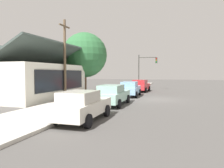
# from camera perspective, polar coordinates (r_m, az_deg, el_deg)

# --- Properties ---
(ground_plane) EXTENTS (120.00, 120.00, 0.00)m
(ground_plane) POSITION_cam_1_polar(r_m,az_deg,el_deg) (20.49, 11.51, -4.09)
(ground_plane) COLOR #4C4947
(sidewalk_curb) EXTENTS (60.00, 4.20, 0.16)m
(sidewalk_curb) POSITION_cam_1_polar(r_m,az_deg,el_deg) (21.76, -3.35, -3.40)
(sidewalk_curb) COLOR beige
(sidewalk_curb) RESTS_ON ground
(car_ivory) EXTENTS (4.46, 2.01, 1.59)m
(car_ivory) POSITION_cam_1_polar(r_m,az_deg,el_deg) (11.22, -8.11, -5.76)
(car_ivory) COLOR silver
(car_ivory) RESTS_ON ground
(car_seafoam) EXTENTS (4.81, 2.03, 1.59)m
(car_seafoam) POSITION_cam_1_polar(r_m,az_deg,el_deg) (16.51, 0.13, -2.89)
(car_seafoam) COLOR #9ED1BC
(car_seafoam) RESTS_ON ground
(car_skyblue) EXTENTS (4.67, 2.12, 1.59)m
(car_skyblue) POSITION_cam_1_polar(r_m,az_deg,el_deg) (22.73, 4.85, -1.27)
(car_skyblue) COLOR #8CB7E0
(car_skyblue) RESTS_ON ground
(car_cherry) EXTENTS (4.57, 2.17, 1.59)m
(car_cherry) POSITION_cam_1_polar(r_m,az_deg,el_deg) (28.46, 7.69, -0.41)
(car_cherry) COLOR red
(car_cherry) RESTS_ON ground
(storefront_building) EXTENTS (10.76, 7.51, 5.38)m
(storefront_building) POSITION_cam_1_polar(r_m,az_deg,el_deg) (22.53, -21.17, 1.06)
(storefront_building) COLOR silver
(storefront_building) RESTS_ON ground
(shade_tree) EXTENTS (5.57, 5.57, 7.51)m
(shade_tree) POSITION_cam_1_polar(r_m,az_deg,el_deg) (26.76, -7.39, 7.72)
(shade_tree) COLOR brown
(shade_tree) RESTS_ON ground
(traffic_light_main) EXTENTS (0.37, 2.79, 5.20)m
(traffic_light_main) POSITION_cam_1_polar(r_m,az_deg,el_deg) (32.02, 9.11, 4.75)
(traffic_light_main) COLOR #383833
(traffic_light_main) RESTS_ON ground
(utility_pole_wooden) EXTENTS (1.80, 0.24, 7.50)m
(utility_pole_wooden) POSITION_cam_1_polar(r_m,az_deg,el_deg) (20.61, -12.59, 6.88)
(utility_pole_wooden) COLOR brown
(utility_pole_wooden) RESTS_ON ground
(fire_hydrant_red) EXTENTS (0.22, 0.22, 0.71)m
(fire_hydrant_red) POSITION_cam_1_polar(r_m,az_deg,el_deg) (26.36, 3.57, -1.36)
(fire_hydrant_red) COLOR red
(fire_hydrant_red) RESTS_ON sidewalk_curb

